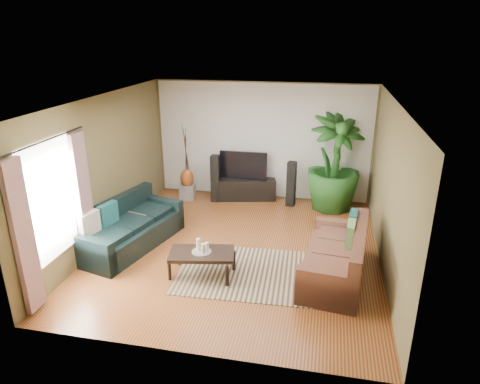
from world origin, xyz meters
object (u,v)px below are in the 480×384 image
(vase, at_px, (187,179))
(potted_plant, at_px, (334,163))
(speaker_left, at_px, (216,178))
(tv_stand, at_px, (243,189))
(sofa_left, at_px, (130,225))
(pedestal, at_px, (188,192))
(sofa_right, at_px, (335,253))
(television, at_px, (243,165))
(speaker_right, at_px, (291,184))
(side_table, at_px, (143,222))
(coffee_table, at_px, (202,264))

(vase, bearing_deg, potted_plant, 1.79)
(speaker_left, bearing_deg, tv_stand, 21.12)
(sofa_left, height_order, pedestal, sofa_left)
(sofa_right, distance_m, potted_plant, 2.98)
(television, bearing_deg, speaker_right, -8.63)
(sofa_right, relative_size, potted_plant, 0.93)
(side_table, bearing_deg, speaker_left, 64.38)
(potted_plant, relative_size, side_table, 4.07)
(speaker_right, xyz_separation_m, pedestal, (-2.43, -0.09, -0.34))
(tv_stand, distance_m, pedestal, 1.32)
(potted_plant, height_order, pedestal, potted_plant)
(television, height_order, speaker_right, television)
(television, height_order, side_table, television)
(tv_stand, relative_size, potted_plant, 0.71)
(side_table, bearing_deg, coffee_table, -38.26)
(pedestal, bearing_deg, coffee_table, -67.91)
(speaker_left, relative_size, pedestal, 3.18)
(side_table, bearing_deg, tv_stand, 55.19)
(coffee_table, height_order, side_table, side_table)
(television, xyz_separation_m, pedestal, (-1.29, -0.26, -0.66))
(coffee_table, height_order, potted_plant, potted_plant)
(sofa_left, bearing_deg, side_table, 12.30)
(television, distance_m, side_table, 2.78)
(speaker_left, relative_size, potted_plant, 0.52)
(potted_plant, bearing_deg, sofa_right, -88.82)
(sofa_left, relative_size, speaker_left, 1.97)
(sofa_right, xyz_separation_m, coffee_table, (-2.09, -0.39, -0.21))
(vase, bearing_deg, side_table, -97.52)
(potted_plant, height_order, vase, potted_plant)
(potted_plant, distance_m, vase, 3.38)
(speaker_right, height_order, potted_plant, potted_plant)
(television, bearing_deg, sofa_left, -119.85)
(tv_stand, relative_size, television, 1.36)
(sofa_right, bearing_deg, coffee_table, -72.67)
(coffee_table, relative_size, television, 0.93)
(sofa_left, distance_m, speaker_right, 3.74)
(coffee_table, height_order, vase, vase)
(sofa_right, height_order, side_table, sofa_right)
(sofa_right, relative_size, television, 1.79)
(sofa_left, xyz_separation_m, sofa_right, (3.67, -0.33, 0.00))
(coffee_table, bearing_deg, pedestal, 101.81)
(speaker_right, distance_m, vase, 2.43)
(sofa_left, bearing_deg, sofa_right, -80.65)
(potted_plant, bearing_deg, speaker_right, -179.07)
(sofa_right, bearing_deg, speaker_left, -129.50)
(sofa_left, height_order, sofa_right, same)
(sofa_left, distance_m, coffee_table, 1.75)
(sofa_right, relative_size, side_table, 3.80)
(television, relative_size, vase, 2.50)
(pedestal, xyz_separation_m, side_table, (-0.26, -1.97, 0.09))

